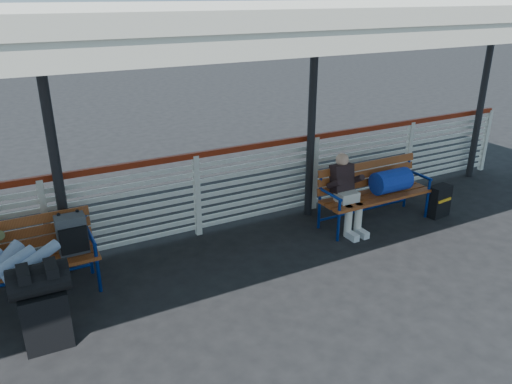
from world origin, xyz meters
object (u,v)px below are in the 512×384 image
luggage_stack (43,303)px  bench_left (31,249)px  companion_person (346,192)px  suitcase_side (439,201)px  bench_right (382,184)px

luggage_stack → bench_left: bearing=91.6°
companion_person → suitcase_side: size_ratio=2.28×
luggage_stack → bench_right: (4.87, 0.72, 0.10)m
bench_left → companion_person: (4.18, -0.31, 0.00)m
bench_left → bench_right: (4.86, -0.31, 0.00)m
luggage_stack → bench_left: size_ratio=0.51×
bench_right → bench_left: bearing=176.4°
suitcase_side → luggage_stack: bearing=177.3°
bench_left → bench_right: 4.87m
bench_right → suitcase_side: bench_right is taller
bench_left → suitcase_side: 5.83m
companion_person → bench_left: bearing=175.7°
luggage_stack → companion_person: companion_person is taller
bench_right → companion_person: bearing=-179.5°
bench_left → companion_person: size_ratio=1.57×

